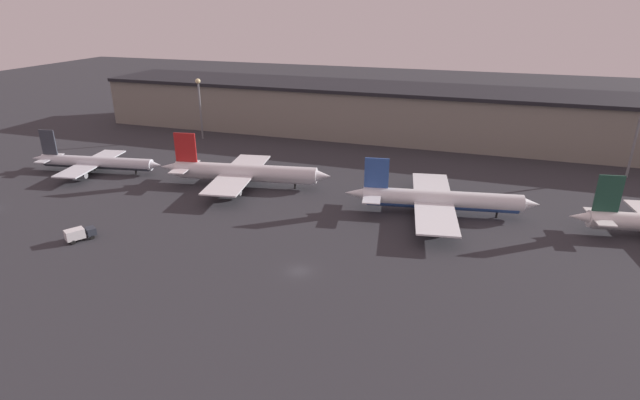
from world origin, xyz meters
TOP-DOWN VIEW (x-y plane):
  - ground at (0.00, 0.00)m, footprint 600.00×600.00m
  - terminal_building at (0.00, 102.42)m, footprint 225.09×29.72m
  - airplane_0 at (-76.08, 35.12)m, footprint 40.27×27.00m
  - airplane_1 at (-30.02, 38.09)m, footprint 46.93×34.37m
  - airplane_2 at (21.60, 34.91)m, footprint 44.18×38.88m
  - service_vehicle_0 at (-47.76, -2.39)m, footprint 5.04×6.17m
  - lamp_post_0 at (-66.47, 78.52)m, footprint 1.80×1.80m
  - lamp_post_1 at (69.62, 78.52)m, footprint 1.80×1.80m

SIDE VIEW (x-z plane):
  - ground at x=0.00m, z-range 0.00..0.00m
  - service_vehicle_0 at x=-47.76m, z-range 0.20..2.94m
  - airplane_0 at x=-76.08m, z-range -3.09..8.96m
  - airplane_2 at x=21.60m, z-range -2.91..10.08m
  - airplane_1 at x=-30.02m, z-range -3.24..10.74m
  - terminal_building at x=0.00m, z-range 0.04..18.14m
  - lamp_post_0 at x=-66.47m, z-range 3.19..24.52m
  - lamp_post_1 at x=69.62m, z-range 3.31..26.68m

